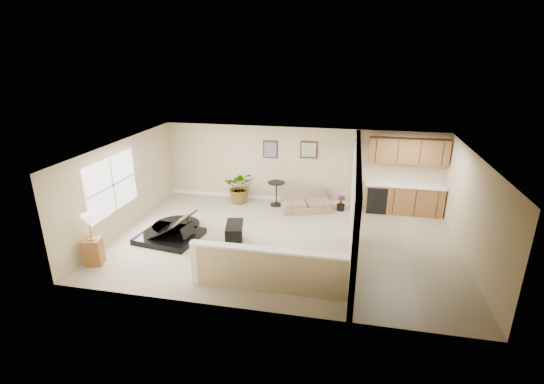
% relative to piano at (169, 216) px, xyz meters
% --- Properties ---
extents(floor, '(9.00, 9.00, 0.00)m').
position_rel_piano_xyz_m(floor, '(3.04, 0.32, -0.61)').
color(floor, tan).
rests_on(floor, ground).
extents(back_wall, '(9.00, 0.04, 2.50)m').
position_rel_piano_xyz_m(back_wall, '(3.04, 3.32, 0.64)').
color(back_wall, '#C7B187').
rests_on(back_wall, floor).
extents(front_wall, '(9.00, 0.04, 2.50)m').
position_rel_piano_xyz_m(front_wall, '(3.04, -2.68, 0.64)').
color(front_wall, '#C7B187').
rests_on(front_wall, floor).
extents(left_wall, '(0.04, 6.00, 2.50)m').
position_rel_piano_xyz_m(left_wall, '(-1.46, 0.32, 0.64)').
color(left_wall, '#C7B187').
rests_on(left_wall, floor).
extents(right_wall, '(0.04, 6.00, 2.50)m').
position_rel_piano_xyz_m(right_wall, '(7.54, 0.32, 0.64)').
color(right_wall, '#C7B187').
rests_on(right_wall, floor).
extents(ceiling, '(9.00, 6.00, 0.04)m').
position_rel_piano_xyz_m(ceiling, '(3.04, 0.32, 1.89)').
color(ceiling, white).
rests_on(ceiling, back_wall).
extents(kitchen_vinyl, '(2.70, 6.00, 0.01)m').
position_rel_piano_xyz_m(kitchen_vinyl, '(6.19, 0.32, -0.60)').
color(kitchen_vinyl, gray).
rests_on(kitchen_vinyl, floor).
extents(interior_partition, '(0.18, 5.99, 2.50)m').
position_rel_piano_xyz_m(interior_partition, '(4.84, 0.57, 0.61)').
color(interior_partition, '#C7B187').
rests_on(interior_partition, floor).
extents(pony_half_wall, '(3.42, 0.22, 1.00)m').
position_rel_piano_xyz_m(pony_half_wall, '(3.11, -1.98, -0.09)').
color(pony_half_wall, '#C7B187').
rests_on(pony_half_wall, floor).
extents(left_window, '(0.05, 2.15, 1.45)m').
position_rel_piano_xyz_m(left_window, '(-1.45, -0.18, 0.84)').
color(left_window, white).
rests_on(left_window, left_wall).
extents(wall_art_left, '(0.48, 0.04, 0.58)m').
position_rel_piano_xyz_m(wall_art_left, '(2.09, 3.29, 1.14)').
color(wall_art_left, '#342013').
rests_on(wall_art_left, back_wall).
extents(wall_mirror, '(0.55, 0.04, 0.55)m').
position_rel_piano_xyz_m(wall_mirror, '(3.34, 3.29, 1.19)').
color(wall_mirror, '#342013').
rests_on(wall_mirror, back_wall).
extents(kitchen_cabinets, '(2.36, 0.65, 2.33)m').
position_rel_piano_xyz_m(kitchen_cabinets, '(6.23, 3.05, 0.26)').
color(kitchen_cabinets, '#915C2F').
rests_on(kitchen_cabinets, floor).
extents(piano, '(1.94, 1.99, 1.45)m').
position_rel_piano_xyz_m(piano, '(0.00, 0.00, 0.00)').
color(piano, black).
rests_on(piano, floor).
extents(piano_bench, '(0.61, 0.93, 0.57)m').
position_rel_piano_xyz_m(piano_bench, '(1.85, -0.08, -0.32)').
color(piano_bench, black).
rests_on(piano_bench, floor).
extents(loveseat, '(1.71, 1.27, 0.83)m').
position_rel_piano_xyz_m(loveseat, '(3.37, 2.63, -0.29)').
color(loveseat, '#997C61').
rests_on(loveseat, floor).
extents(accent_table, '(0.55, 0.55, 0.80)m').
position_rel_piano_xyz_m(accent_table, '(2.37, 2.85, -0.10)').
color(accent_table, black).
rests_on(accent_table, floor).
extents(palm_plant, '(1.12, 1.01, 1.11)m').
position_rel_piano_xyz_m(palm_plant, '(1.17, 2.84, -0.06)').
color(palm_plant, black).
rests_on(palm_plant, floor).
extents(small_plant, '(0.31, 0.31, 0.48)m').
position_rel_piano_xyz_m(small_plant, '(4.45, 2.83, -0.40)').
color(small_plant, black).
rests_on(small_plant, floor).
extents(lamp_stand, '(0.46, 0.46, 1.27)m').
position_rel_piano_xyz_m(lamp_stand, '(-1.11, -1.71, -0.07)').
color(lamp_stand, '#915C2F').
rests_on(lamp_stand, floor).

